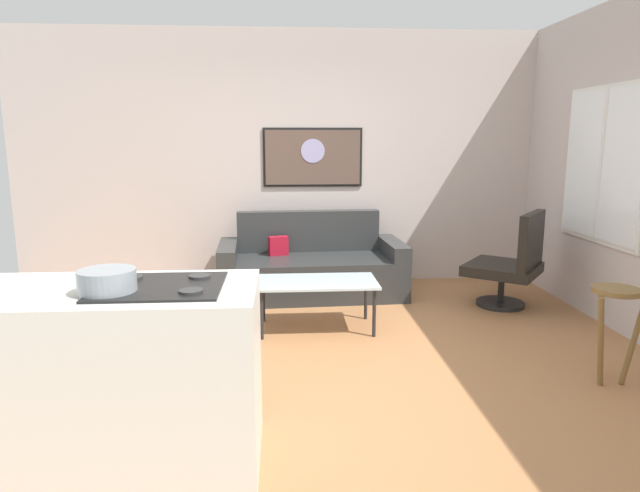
% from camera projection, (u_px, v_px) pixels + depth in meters
% --- Properties ---
extents(ground, '(6.40, 6.40, 0.04)m').
position_uv_depth(ground, '(317.00, 364.00, 4.10)').
color(ground, '#A46E43').
extents(back_wall, '(6.40, 0.05, 2.80)m').
position_uv_depth(back_wall, '(303.00, 159.00, 6.21)').
color(back_wall, beige).
rests_on(back_wall, ground).
extents(couch, '(1.95, 0.96, 0.85)m').
position_uv_depth(couch, '(311.00, 268.00, 5.85)').
color(couch, '#2C2E2F').
rests_on(couch, ground).
extents(coffee_table, '(1.03, 0.55, 0.43)m').
position_uv_depth(coffee_table, '(316.00, 285.00, 4.75)').
color(coffee_table, silver).
rests_on(coffee_table, ground).
extents(armchair, '(0.91, 0.92, 0.95)m').
position_uv_depth(armchair, '(512.00, 263.00, 5.36)').
color(armchair, black).
rests_on(armchair, ground).
extents(bar_stool, '(0.35, 0.35, 0.66)m').
position_uv_depth(bar_stool, '(614.00, 311.00, 3.67)').
color(bar_stool, brown).
rests_on(bar_stool, ground).
extents(kitchen_counter, '(1.45, 0.71, 0.94)m').
position_uv_depth(kitchen_counter, '(112.00, 378.00, 2.74)').
color(kitchen_counter, silver).
rests_on(kitchen_counter, ground).
extents(mixing_bowl, '(0.26, 0.26, 0.11)m').
position_uv_depth(mixing_bowl, '(107.00, 282.00, 2.55)').
color(mixing_bowl, gray).
rests_on(mixing_bowl, kitchen_counter).
extents(wall_painting, '(1.11, 0.03, 0.65)m').
position_uv_depth(wall_painting, '(313.00, 157.00, 6.17)').
color(wall_painting, black).
extents(window, '(0.03, 1.24, 1.39)m').
position_uv_depth(window, '(602.00, 165.00, 4.89)').
color(window, silver).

